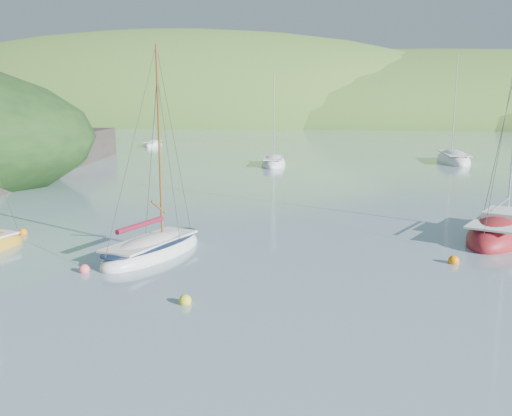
% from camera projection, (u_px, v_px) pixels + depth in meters
% --- Properties ---
extents(ground, '(700.00, 700.00, 0.00)m').
position_uv_depth(ground, '(186.00, 300.00, 21.30)').
color(ground, '#779AA4').
rests_on(ground, ground).
extents(shoreline_hills, '(690.00, 135.00, 56.00)m').
position_uv_depth(shoreline_hills, '(322.00, 120.00, 189.11)').
color(shoreline_hills, '#3E6727').
rests_on(shoreline_hills, ground).
extents(daysailer_white, '(4.27, 7.31, 10.58)m').
position_uv_depth(daysailer_white, '(152.00, 250.00, 27.42)').
color(daysailer_white, white).
rests_on(daysailer_white, ground).
extents(sloop_red, '(6.35, 9.44, 13.25)m').
position_uv_depth(sloop_red, '(502.00, 232.00, 31.02)').
color(sloop_red, maroon).
rests_on(sloop_red, ground).
extents(distant_sloop_a, '(3.64, 7.86, 10.82)m').
position_uv_depth(distant_sloop_a, '(273.00, 164.00, 63.60)').
color(distant_sloop_a, white).
rests_on(distant_sloop_a, ground).
extents(distant_sloop_b, '(3.98, 9.69, 13.52)m').
position_uv_depth(distant_sloop_b, '(453.00, 161.00, 66.51)').
color(distant_sloop_b, white).
rests_on(distant_sloop_b, ground).
extents(distant_sloop_c, '(2.85, 6.39, 8.83)m').
position_uv_depth(distant_sloop_c, '(153.00, 145.00, 88.72)').
color(distant_sloop_c, white).
rests_on(distant_sloop_c, ground).
extents(mooring_buoys, '(23.06, 8.98, 0.50)m').
position_uv_depth(mooring_buoys, '(197.00, 263.00, 25.70)').
color(mooring_buoys, '#C9D227').
rests_on(mooring_buoys, ground).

